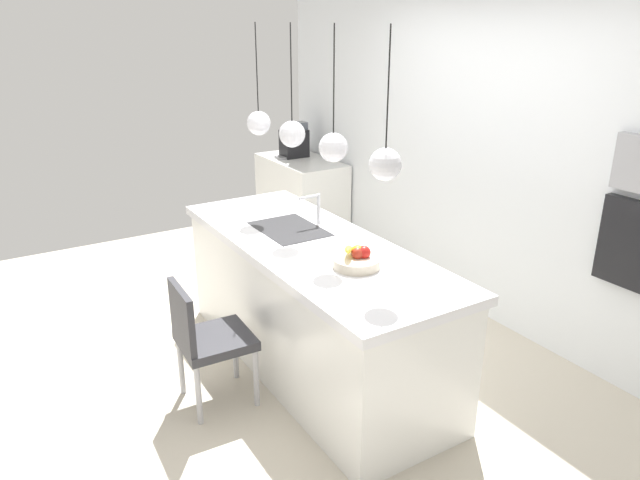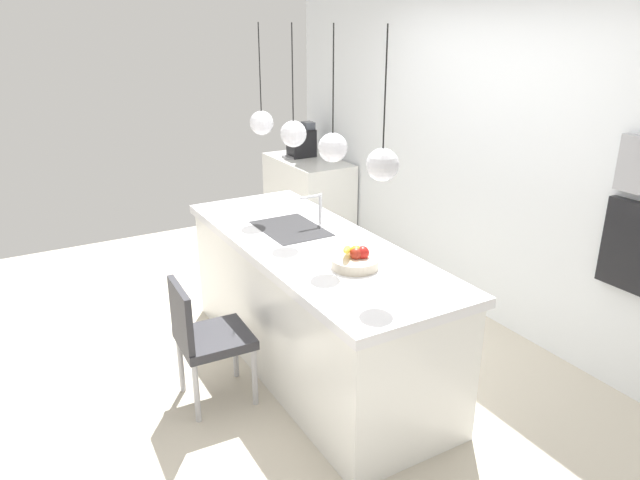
{
  "view_description": "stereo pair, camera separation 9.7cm",
  "coord_description": "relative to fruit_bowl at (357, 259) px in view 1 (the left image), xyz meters",
  "views": [
    {
      "loc": [
        3.14,
        -1.85,
        2.32
      ],
      "look_at": [
        0.1,
        0.0,
        0.98
      ],
      "focal_mm": 33.16,
      "sensor_mm": 36.0,
      "label": 1
    },
    {
      "loc": [
        3.18,
        -1.77,
        2.32
      ],
      "look_at": [
        0.1,
        0.0,
        0.98
      ],
      "focal_mm": 33.16,
      "sensor_mm": 36.0,
      "label": 2
    }
  ],
  "objects": [
    {
      "name": "pendant_light_right",
      "position": [
        0.26,
        -0.02,
        0.63
      ],
      "size": [
        0.17,
        0.17,
        0.77
      ],
      "color": "silver"
    },
    {
      "name": "coffee_machine",
      "position": [
        -3.03,
        1.26,
        0.05
      ],
      "size": [
        0.2,
        0.35,
        0.38
      ],
      "color": "black",
      "rests_on": "side_counter"
    },
    {
      "name": "pendant_light_center_left",
      "position": [
        -0.74,
        -0.02,
        0.63
      ],
      "size": [
        0.17,
        0.17,
        0.77
      ],
      "color": "silver"
    },
    {
      "name": "back_wall",
      "position": [
        -0.49,
        1.63,
        0.32
      ],
      "size": [
        6.0,
        0.1,
        2.6
      ],
      "primitive_type": "cube",
      "color": "white",
      "rests_on": "ground"
    },
    {
      "name": "chair_near",
      "position": [
        -0.45,
        -0.81,
        -0.5
      ],
      "size": [
        0.44,
        0.45,
        0.83
      ],
      "color": "#333338",
      "rests_on": "ground"
    },
    {
      "name": "pendant_light_left",
      "position": [
        -1.24,
        -0.02,
        0.63
      ],
      "size": [
        0.17,
        0.17,
        0.77
      ],
      "color": "silver"
    },
    {
      "name": "sink_basin",
      "position": [
        -0.8,
        -0.02,
        -0.05
      ],
      "size": [
        0.56,
        0.4,
        0.02
      ],
      "primitive_type": "cube",
      "color": "#2D2D30",
      "rests_on": "kitchen_island"
    },
    {
      "name": "faucet",
      "position": [
        -0.8,
        0.19,
        0.1
      ],
      "size": [
        0.02,
        0.17,
        0.22
      ],
      "color": "silver",
      "rests_on": "kitchen_island"
    },
    {
      "name": "fruit_bowl",
      "position": [
        0.0,
        0.0,
        0.0
      ],
      "size": [
        0.28,
        0.28,
        0.15
      ],
      "color": "beige",
      "rests_on": "kitchen_island"
    },
    {
      "name": "pendant_light_center_right",
      "position": [
        -0.24,
        -0.02,
        0.63
      ],
      "size": [
        0.17,
        0.17,
        0.77
      ],
      "color": "silver"
    },
    {
      "name": "kitchen_island",
      "position": [
        -0.49,
        -0.02,
        -0.51
      ],
      "size": [
        2.41,
        0.89,
        0.93
      ],
      "color": "white",
      "rests_on": "ground"
    },
    {
      "name": "side_counter",
      "position": [
        -2.89,
        1.26,
        -0.54
      ],
      "size": [
        1.1,
        0.6,
        0.87
      ],
      "primitive_type": "cube",
      "color": "white",
      "rests_on": "ground"
    },
    {
      "name": "floor",
      "position": [
        -0.49,
        -0.02,
        -0.98
      ],
      "size": [
        6.6,
        6.6,
        0.0
      ],
      "primitive_type": "plane",
      "color": "beige",
      "rests_on": "ground"
    }
  ]
}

